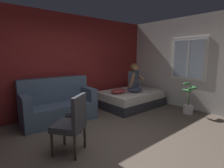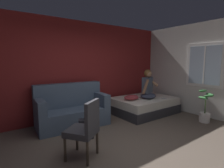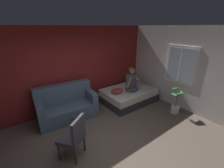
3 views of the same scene
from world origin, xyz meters
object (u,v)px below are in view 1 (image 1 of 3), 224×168
at_px(side_chair, 72,122).
at_px(cell_phone, 150,92).
at_px(bed, 131,99).
at_px(backpack, 73,123).
at_px(potted_plant, 189,103).
at_px(person_seated, 134,80).
at_px(couch, 58,105).
at_px(throw_pillow, 118,91).

xyz_separation_m(side_chair, cell_phone, (3.03, 0.78, -0.05)).
height_order(bed, cell_phone, cell_phone).
distance_m(backpack, potted_plant, 3.14).
bearing_deg(person_seated, bed, 90.39).
distance_m(couch, potted_plant, 3.46).
distance_m(bed, couch, 2.28).
relative_size(couch, potted_plant, 2.07).
bearing_deg(backpack, bed, 13.39).
distance_m(bed, cell_phone, 0.63).
xyz_separation_m(couch, cell_phone, (2.60, -0.79, 0.09)).
relative_size(backpack, potted_plant, 0.54).
height_order(person_seated, cell_phone, person_seated).
bearing_deg(person_seated, throw_pillow, 164.80).
xyz_separation_m(side_chair, potted_plant, (3.35, -0.30, -0.23)).
height_order(backpack, cell_phone, cell_phone).
relative_size(bed, couch, 1.08).
bearing_deg(side_chair, throw_pillow, 30.19).
bearing_deg(side_chair, bed, 24.87).
bearing_deg(person_seated, backpack, -169.80).
height_order(backpack, throw_pillow, throw_pillow).
bearing_deg(couch, potted_plant, -32.48).
height_order(backpack, potted_plant, potted_plant).
relative_size(couch, side_chair, 1.79).
height_order(side_chair, potted_plant, side_chair).
bearing_deg(throw_pillow, side_chair, -149.81).
bearing_deg(potted_plant, backpack, 161.68).
bearing_deg(bed, person_seated, -89.61).
distance_m(throw_pillow, cell_phone, 1.00).
xyz_separation_m(couch, potted_plant, (2.92, -1.86, -0.09)).
relative_size(person_seated, potted_plant, 1.03).
bearing_deg(potted_plant, person_seated, 115.50).
xyz_separation_m(person_seated, cell_phone, (0.35, -0.33, -0.35)).
distance_m(bed, side_chair, 2.97).
bearing_deg(cell_phone, side_chair, -54.24).
bearing_deg(bed, backpack, -166.61).
distance_m(bed, potted_plant, 1.68).
height_order(cell_phone, potted_plant, potted_plant).
relative_size(backpack, throw_pillow, 0.95).
xyz_separation_m(side_chair, person_seated, (2.68, 1.11, 0.30)).
bearing_deg(couch, side_chair, -105.36).
relative_size(bed, backpack, 4.14).
xyz_separation_m(couch, throw_pillow, (1.72, -0.31, 0.16)).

